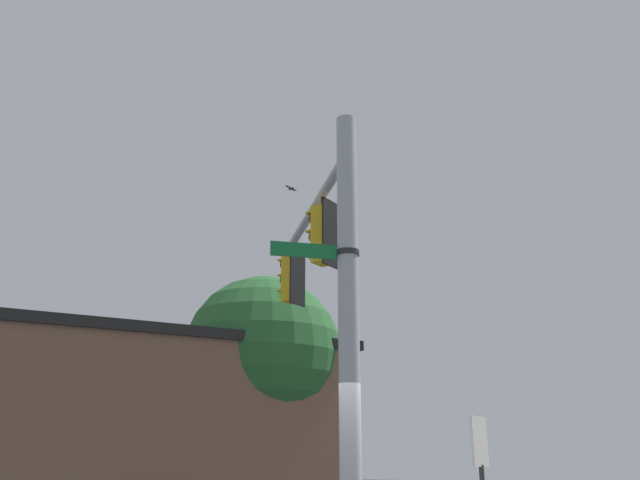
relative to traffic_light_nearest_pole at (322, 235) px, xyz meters
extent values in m
cylinder|color=#ADB2B7|center=(-1.11, -1.20, -1.91)|extent=(0.31, 0.31, 6.70)
cylinder|color=#ADB2B7|center=(0.68, 0.70, 0.78)|extent=(3.69, 3.93, 0.17)
cylinder|color=black|center=(0.00, -0.02, 0.61)|extent=(0.08, 0.08, 0.18)
cube|color=gold|center=(0.00, -0.02, -0.01)|extent=(0.36, 0.30, 1.05)
sphere|color=#590F0F|center=(0.00, 0.17, 0.34)|extent=(0.22, 0.22, 0.22)
cube|color=gold|center=(0.00, 0.19, 0.44)|extent=(0.24, 0.20, 0.03)
sphere|color=brown|center=(0.00, 0.17, -0.01)|extent=(0.22, 0.22, 0.22)
cube|color=gold|center=(0.00, 0.19, 0.09)|extent=(0.24, 0.20, 0.03)
sphere|color=#1EE533|center=(0.00, 0.17, -0.36)|extent=(0.22, 0.22, 0.22)
cube|color=gold|center=(0.00, 0.19, -0.26)|extent=(0.24, 0.20, 0.03)
cube|color=black|center=(0.00, -0.19, -0.01)|extent=(0.54, 0.03, 1.22)
cylinder|color=black|center=(2.10, 2.23, 0.61)|extent=(0.08, 0.08, 0.18)
cube|color=gold|center=(2.10, 2.23, -0.01)|extent=(0.36, 0.30, 1.05)
sphere|color=#590F0F|center=(2.10, 2.41, 0.34)|extent=(0.22, 0.22, 0.22)
cube|color=gold|center=(2.10, 2.43, 0.44)|extent=(0.24, 0.20, 0.03)
sphere|color=brown|center=(2.10, 2.41, -0.01)|extent=(0.22, 0.22, 0.22)
cube|color=gold|center=(2.10, 2.43, 0.09)|extent=(0.24, 0.20, 0.03)
sphere|color=#1EE533|center=(2.10, 2.41, -0.36)|extent=(0.22, 0.22, 0.22)
cube|color=gold|center=(2.10, 2.43, -0.26)|extent=(0.24, 0.20, 0.03)
cube|color=black|center=(2.10, 2.06, -0.01)|extent=(0.54, 0.03, 1.22)
cube|color=#147238|center=(-1.60, -0.74, -0.83)|extent=(0.75, 0.71, 0.22)
cube|color=white|center=(-1.60, -0.75, -0.83)|extent=(0.74, 0.69, 0.04)
cylinder|color=#262626|center=(-1.11, -1.20, -0.83)|extent=(0.35, 0.35, 0.08)
ellipsoid|color=#4C4742|center=(4.10, 3.76, 3.18)|extent=(0.12, 0.22, 0.07)
cube|color=#4C4742|center=(4.08, 3.76, 3.19)|extent=(0.32, 0.13, 0.07)
cube|color=#4C4742|center=(4.12, 3.75, 3.19)|extent=(0.32, 0.13, 0.04)
cube|color=brown|center=(4.63, 9.59, -2.89)|extent=(12.89, 10.06, 4.74)
cube|color=#193F1E|center=(5.96, 12.09, -2.66)|extent=(9.93, 5.91, 0.30)
cube|color=black|center=(4.63, 9.59, -0.37)|extent=(13.40, 10.46, 0.30)
cylinder|color=#4C3823|center=(7.56, 7.37, -3.81)|extent=(0.24, 0.24, 2.90)
sphere|color=#28602D|center=(7.56, 7.37, -0.58)|extent=(5.10, 5.10, 5.10)
cube|color=silver|center=(1.19, -2.18, -3.51)|extent=(0.60, 0.04, 0.76)
camera|label=1|loc=(-9.32, -6.23, -3.79)|focal=37.52mm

